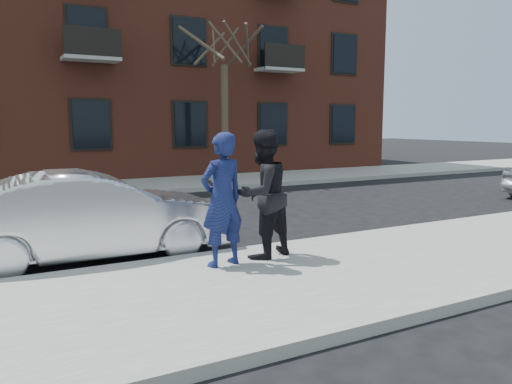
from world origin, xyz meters
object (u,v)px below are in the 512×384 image
man_hoodie (222,200)px  man_peacoat (263,194)px  street_tree (224,31)px  silver_sedan (93,216)px

man_hoodie → man_peacoat: size_ratio=0.99×
street_tree → man_hoodie: street_tree is taller
street_tree → silver_sedan: (-6.32, -8.50, -4.79)m
street_tree → silver_sedan: size_ratio=1.52×
man_hoodie → man_peacoat: (0.76, 0.14, 0.01)m
street_tree → man_peacoat: bearing=-111.8°
street_tree → man_peacoat: size_ratio=3.39×
man_peacoat → man_hoodie: bearing=-7.0°
man_peacoat → silver_sedan: bearing=-52.7°
street_tree → man_hoodie: size_ratio=3.44×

